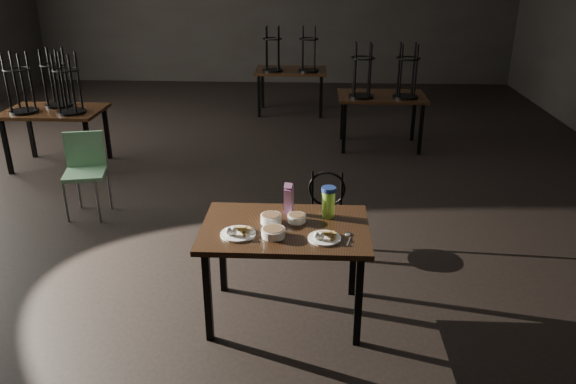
# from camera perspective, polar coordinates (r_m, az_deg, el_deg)

# --- Properties ---
(main_table) EXTENTS (1.20, 0.80, 0.75)m
(main_table) POSITION_cam_1_polar(r_m,az_deg,el_deg) (4.05, -0.29, -4.53)
(main_table) COLOR black
(main_table) RESTS_ON ground
(plate_left) EXTENTS (0.25, 0.25, 0.08)m
(plate_left) POSITION_cam_1_polar(r_m,az_deg,el_deg) (3.90, -5.14, -4.09)
(plate_left) COLOR white
(plate_left) RESTS_ON main_table
(plate_right) EXTENTS (0.23, 0.23, 0.07)m
(plate_right) POSITION_cam_1_polar(r_m,az_deg,el_deg) (3.84, 3.70, -4.54)
(plate_right) COLOR white
(plate_right) RESTS_ON main_table
(bowl_near) EXTENTS (0.15, 0.15, 0.06)m
(bowl_near) POSITION_cam_1_polar(r_m,az_deg,el_deg) (4.06, -1.73, -2.69)
(bowl_near) COLOR white
(bowl_near) RESTS_ON main_table
(bowl_far) EXTENTS (0.13, 0.13, 0.05)m
(bowl_far) POSITION_cam_1_polar(r_m,az_deg,el_deg) (4.07, 0.88, -2.64)
(bowl_far) COLOR white
(bowl_far) RESTS_ON main_table
(bowl_big) EXTENTS (0.17, 0.17, 0.06)m
(bowl_big) POSITION_cam_1_polar(r_m,az_deg,el_deg) (3.86, -1.50, -4.11)
(bowl_big) COLOR white
(bowl_big) RESTS_ON main_table
(juice_carton) EXTENTS (0.07, 0.07, 0.24)m
(juice_carton) POSITION_cam_1_polar(r_m,az_deg,el_deg) (4.17, 0.07, -0.74)
(juice_carton) COLOR #8D197D
(juice_carton) RESTS_ON main_table
(water_bottle) EXTENTS (0.14, 0.14, 0.24)m
(water_bottle) POSITION_cam_1_polar(r_m,az_deg,el_deg) (4.12, 4.12, -1.00)
(water_bottle) COLOR #93DA40
(water_bottle) RESTS_ON main_table
(spoon) EXTENTS (0.05, 0.21, 0.01)m
(spoon) POSITION_cam_1_polar(r_m,az_deg,el_deg) (3.90, 6.12, -4.37)
(spoon) COLOR silver
(spoon) RESTS_ON main_table
(bentwood_chair) EXTENTS (0.36, 0.35, 0.75)m
(bentwood_chair) POSITION_cam_1_polar(r_m,az_deg,el_deg) (5.08, 3.85, -1.46)
(bentwood_chair) COLOR black
(bentwood_chair) RESTS_ON ground
(school_chair) EXTENTS (0.48, 0.48, 0.86)m
(school_chair) POSITION_cam_1_polar(r_m,az_deg,el_deg) (6.18, -19.93, 2.46)
(school_chair) COLOR #6FAC7B
(school_chair) RESTS_ON ground
(bg_table_left) EXTENTS (1.20, 0.80, 1.48)m
(bg_table_left) POSITION_cam_1_polar(r_m,az_deg,el_deg) (7.69, -22.79, 7.90)
(bg_table_left) COLOR black
(bg_table_left) RESTS_ON ground
(bg_table_right) EXTENTS (1.20, 0.80, 1.48)m
(bg_table_right) POSITION_cam_1_polar(r_m,az_deg,el_deg) (7.98, 9.54, 9.65)
(bg_table_right) COLOR black
(bg_table_right) RESTS_ON ground
(bg_table_far) EXTENTS (1.20, 0.80, 1.48)m
(bg_table_far) POSITION_cam_1_polar(r_m,az_deg,el_deg) (9.73, 0.29, 12.30)
(bg_table_far) COLOR black
(bg_table_far) RESTS_ON ground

